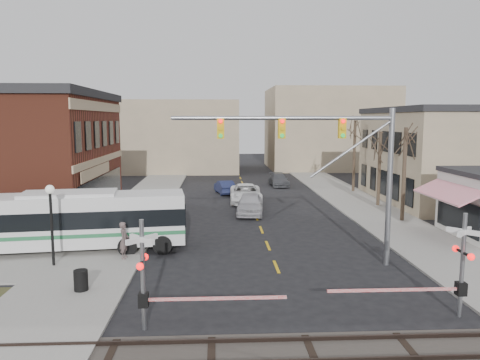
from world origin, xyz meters
name	(u,v)px	position (x,y,z in m)	size (l,w,h in m)	color
ground	(282,280)	(0.00, 0.00, 0.00)	(160.00, 160.00, 0.00)	black
sidewalk_west	(143,204)	(-9.50, 20.00, 0.06)	(5.00, 60.00, 0.12)	gray
sidewalk_east	(356,202)	(9.50, 20.00, 0.06)	(5.00, 60.00, 0.12)	gray
tree_east_a	(404,174)	(10.50, 12.00, 3.50)	(0.28, 0.28, 6.75)	#382B21
tree_east_b	(379,169)	(10.80, 18.00, 3.27)	(0.28, 0.28, 6.30)	#382B21
tree_east_c	(354,156)	(11.00, 26.00, 3.72)	(0.28, 0.28, 7.20)	#382B21
transit_bus	(70,220)	(-11.21, 5.26, 1.84)	(12.90, 4.33, 3.26)	silver
traffic_signal_mast	(332,153)	(2.73, 2.09, 5.79)	(11.02, 0.30, 8.00)	gray
rr_crossing_west	(155,276)	(-5.19, -4.83, 1.97)	(5.60, 1.36, 4.00)	gray
rr_crossing_east	(451,267)	(5.75, -4.32, 1.97)	(5.60, 1.36, 4.00)	gray
street_lamp	(51,208)	(-11.26, 2.48, 3.07)	(0.44, 0.44, 4.10)	black
trash_bin	(81,280)	(-8.87, -1.14, 0.57)	(0.60, 0.60, 0.89)	black
car_a	(250,204)	(-0.40, 15.24, 0.85)	(2.00, 4.96, 1.69)	#AFAEB3
car_b	(225,187)	(-2.21, 25.64, 0.67)	(1.43, 4.09, 1.35)	#1C2246
car_c	(246,194)	(-0.41, 20.44, 0.83)	(2.74, 5.94, 1.65)	white
car_d	(279,180)	(3.96, 30.84, 0.67)	(1.88, 4.62, 1.34)	#48494E
pedestrian_near	(124,240)	(-7.91, 3.51, 1.10)	(0.71, 0.47, 1.96)	brown
pedestrian_far	(102,224)	(-10.20, 8.23, 0.92)	(0.77, 0.60, 1.59)	#39355E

